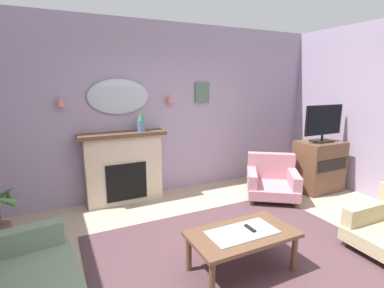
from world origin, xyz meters
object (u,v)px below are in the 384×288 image
(tv_remote, at_px, (250,229))
(tv_flatscreen, at_px, (324,122))
(tv_cabinet, at_px, (318,166))
(fireplace, at_px, (124,168))
(wall_sconce_right, at_px, (170,99))
(armchair_beside_couch, at_px, (272,180))
(wall_sconce_left, at_px, (60,102))
(coffee_table, at_px, (242,237))
(framed_picture, at_px, (202,93))
(mantel_vase_centre, at_px, (141,122))
(wall_mirror, at_px, (119,97))

(tv_remote, height_order, tv_flatscreen, tv_flatscreen)
(tv_cabinet, bearing_deg, fireplace, 162.97)
(wall_sconce_right, bearing_deg, armchair_beside_couch, -34.26)
(wall_sconce_left, height_order, coffee_table, wall_sconce_left)
(fireplace, relative_size, framed_picture, 3.78)
(wall_sconce_right, xyz_separation_m, framed_picture, (0.65, 0.06, 0.09))
(mantel_vase_centre, height_order, wall_sconce_right, wall_sconce_right)
(mantel_vase_centre, distance_m, framed_picture, 1.29)
(wall_sconce_left, height_order, tv_remote, wall_sconce_left)
(tv_flatscreen, bearing_deg, wall_sconce_left, 164.86)
(wall_mirror, relative_size, wall_sconce_left, 6.86)
(coffee_table, bearing_deg, tv_flatscreen, 26.49)
(tv_flatscreen, bearing_deg, fireplace, 162.64)
(tv_cabinet, distance_m, tv_flatscreen, 0.80)
(mantel_vase_centre, distance_m, coffee_table, 2.51)
(framed_picture, xyz_separation_m, tv_flatscreen, (1.78, -1.18, -0.50))
(mantel_vase_centre, relative_size, coffee_table, 0.30)
(wall_sconce_left, relative_size, tv_remote, 0.88)
(wall_sconce_left, distance_m, coffee_table, 3.13)
(tv_remote, distance_m, tv_cabinet, 2.85)
(wall_sconce_right, relative_size, coffee_table, 0.13)
(fireplace, relative_size, wall_sconce_right, 9.71)
(tv_remote, height_order, tv_cabinet, tv_cabinet)
(fireplace, xyz_separation_m, framed_picture, (1.50, 0.15, 1.18))
(fireplace, relative_size, mantel_vase_centre, 4.06)
(framed_picture, bearing_deg, coffee_table, -108.88)
(wall_sconce_right, height_order, tv_cabinet, wall_sconce_right)
(armchair_beside_couch, bearing_deg, mantel_vase_centre, 156.55)
(tv_cabinet, bearing_deg, wall_mirror, 160.74)
(framed_picture, xyz_separation_m, tv_remote, (-0.75, -2.48, -1.30))
(tv_cabinet, bearing_deg, tv_flatscreen, -90.00)
(wall_mirror, distance_m, framed_picture, 1.50)
(fireplace, bearing_deg, tv_cabinet, -17.03)
(fireplace, bearing_deg, tv_remote, -72.07)
(mantel_vase_centre, bearing_deg, tv_remote, -78.86)
(fireplace, distance_m, coffee_table, 2.43)
(fireplace, height_order, wall_sconce_left, wall_sconce_left)
(fireplace, height_order, tv_cabinet, fireplace)
(framed_picture, relative_size, tv_cabinet, 0.40)
(mantel_vase_centre, xyz_separation_m, coffee_table, (0.35, -2.31, -0.92))
(coffee_table, bearing_deg, wall_mirror, 104.67)
(wall_mirror, relative_size, coffee_table, 0.87)
(fireplace, xyz_separation_m, tv_cabinet, (3.28, -1.00, -0.12))
(wall_sconce_right, distance_m, coffee_table, 2.75)
(wall_sconce_right, bearing_deg, wall_mirror, 176.63)
(wall_sconce_right, height_order, tv_remote, wall_sconce_right)
(wall_sconce_left, relative_size, tv_cabinet, 0.16)
(wall_sconce_right, bearing_deg, coffee_table, -94.73)
(mantel_vase_centre, distance_m, wall_sconce_left, 1.21)
(tv_remote, height_order, armchair_beside_couch, armchair_beside_couch)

